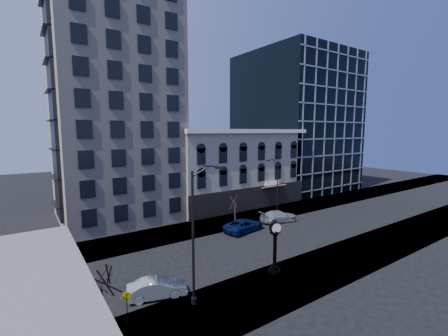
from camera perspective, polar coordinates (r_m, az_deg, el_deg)
ground at (r=31.94m, az=1.12°, el=-15.40°), size 160.00×160.00×0.00m
sidewalk_far at (r=38.31m, az=-5.97°, el=-11.46°), size 160.00×6.00×0.12m
sidewalk_near at (r=26.42m, az=11.92°, el=-20.45°), size 160.00×6.00×0.12m
cream_tower at (r=44.89m, az=-20.45°, el=15.74°), size 15.90×15.40×42.50m
victorian_row at (r=49.82m, az=1.79°, el=-0.11°), size 22.60×11.19×12.50m
glass_office at (r=66.62m, az=13.37°, el=8.40°), size 20.00×20.15×28.00m
street_clock at (r=26.70m, az=9.66°, el=-14.99°), size 1.05×1.05×4.64m
street_lamp_near at (r=20.53m, az=-4.01°, el=-5.74°), size 2.52×1.00×9.98m
street_lamp_far at (r=43.18m, az=9.61°, el=-0.77°), size 2.16×0.33×8.33m
bare_tree_near at (r=19.15m, az=-22.57°, el=-17.95°), size 3.20×3.20×5.49m
bare_tree_far at (r=39.84m, az=2.15°, el=-6.05°), size 2.37×2.37×4.06m
warning_sign at (r=21.33m, az=-18.03°, el=-23.01°), size 0.71×0.08×2.19m
car_near_a at (r=23.20m, az=-34.13°, el=-23.72°), size 4.83×2.90×1.54m
car_near_b at (r=24.22m, az=-12.63°, el=-21.43°), size 4.55×2.67×1.42m
car_far_a at (r=37.33m, az=3.79°, el=-10.81°), size 5.86×3.49×1.53m
car_far_b at (r=41.57m, az=10.40°, el=-9.04°), size 5.57×3.05×1.53m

